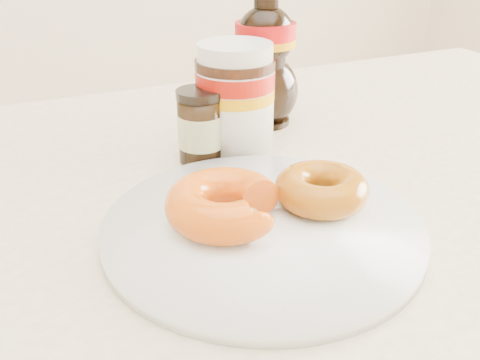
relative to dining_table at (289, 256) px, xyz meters
name	(u,v)px	position (x,y,z in m)	size (l,w,h in m)	color
dining_table	(289,256)	(0.00, 0.00, 0.00)	(1.40, 0.90, 0.75)	#FFECC2
plate	(262,227)	(-0.07, -0.06, 0.09)	(0.30, 0.30, 0.02)	white
donut_bitten	(224,204)	(-0.10, -0.05, 0.12)	(0.11, 0.11, 0.04)	#DD590C
donut_whole	(322,189)	(0.00, -0.06, 0.11)	(0.09, 0.09, 0.03)	#915E09
nutella_jar	(235,95)	(-0.01, 0.13, 0.16)	(0.10, 0.10, 0.14)	white
syrup_bottle	(265,57)	(0.07, 0.21, 0.18)	(0.10, 0.08, 0.19)	black
dark_jar	(201,127)	(-0.06, 0.12, 0.13)	(0.06, 0.06, 0.09)	black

